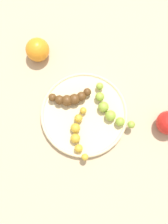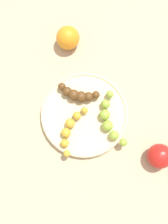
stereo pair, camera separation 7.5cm
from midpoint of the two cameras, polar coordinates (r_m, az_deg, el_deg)
name	(u,v)px [view 2 (the right image)]	position (r m, az deg, el deg)	size (l,w,h in m)	color
ground_plane	(84,115)	(0.79, 2.67, -1.21)	(2.40, 2.40, 0.00)	tan
fruit_bowl	(84,114)	(0.78, 2.71, -1.01)	(0.27, 0.27, 0.02)	beige
banana_green	(108,120)	(0.76, 8.35, -2.29)	(0.08, 0.17, 0.03)	#8CAD38
banana_overripe	(77,94)	(0.77, 1.23, 3.45)	(0.13, 0.06, 0.03)	#593819
banana_spotted	(70,129)	(0.75, -0.38, -4.45)	(0.08, 0.15, 0.03)	gold
orange_fruit	(67,38)	(0.84, -1.18, 15.97)	(0.08, 0.08, 0.08)	orange
apple_red	(159,156)	(0.78, 19.33, -9.97)	(0.07, 0.07, 0.07)	red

